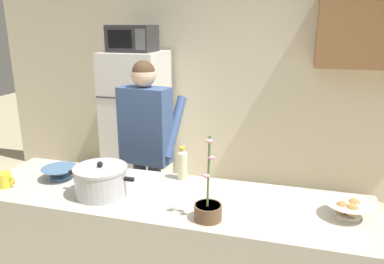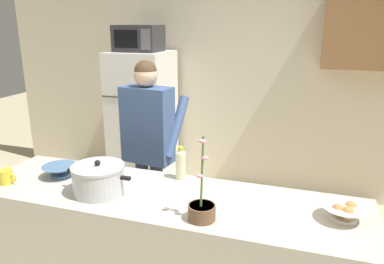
{
  "view_description": "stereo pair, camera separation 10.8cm",
  "coord_description": "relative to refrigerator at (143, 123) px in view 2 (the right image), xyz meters",
  "views": [
    {
      "loc": [
        0.71,
        -1.96,
        1.95
      ],
      "look_at": [
        0.0,
        0.55,
        1.17
      ],
      "focal_mm": 34.88,
      "sensor_mm": 36.0,
      "label": 1
    },
    {
      "loc": [
        0.81,
        -1.93,
        1.95
      ],
      "look_at": [
        0.0,
        0.55,
        1.17
      ],
      "focal_mm": 34.88,
      "sensor_mm": 36.0,
      "label": 2
    }
  ],
  "objects": [
    {
      "name": "cooking_pot",
      "position": [
        0.63,
        -1.94,
        0.2
      ],
      "size": [
        0.44,
        0.33,
        0.22
      ],
      "color": "silver",
      "rests_on": "kitchen_island"
    },
    {
      "name": "refrigerator",
      "position": [
        0.0,
        0.0,
        0.0
      ],
      "size": [
        0.64,
        0.68,
        1.63
      ],
      "color": "white",
      "rests_on": "ground"
    },
    {
      "name": "potted_orchid",
      "position": [
        1.33,
        -2.06,
        0.17
      ],
      "size": [
        0.15,
        0.15,
        0.47
      ],
      "color": "brown",
      "rests_on": "kitchen_island"
    },
    {
      "name": "microwave",
      "position": [
        0.0,
        -0.02,
        0.96
      ],
      "size": [
        0.48,
        0.37,
        0.28
      ],
      "color": "#2D2D30",
      "rests_on": "refrigerator"
    },
    {
      "name": "person_near_pot",
      "position": [
        0.56,
        -1.06,
        0.22
      ],
      "size": [
        0.54,
        0.46,
        1.65
      ],
      "color": "#33384C",
      "rests_on": "ground"
    },
    {
      "name": "back_wall_unit",
      "position": [
        1.28,
        0.41,
        0.57
      ],
      "size": [
        6.0,
        0.48,
        2.6
      ],
      "color": "beige",
      "rests_on": "ground"
    },
    {
      "name": "empty_bowl",
      "position": [
        0.24,
        -1.81,
        0.15
      ],
      "size": [
        0.24,
        0.24,
        0.08
      ],
      "color": "#4C7299",
      "rests_on": "kitchen_island"
    },
    {
      "name": "bottle_near_edge",
      "position": [
        1.04,
        -1.58,
        0.22
      ],
      "size": [
        0.07,
        0.07,
        0.23
      ],
      "color": "beige",
      "rests_on": "kitchen_island"
    },
    {
      "name": "kitchen_island",
      "position": [
        1.03,
        -1.85,
        -0.36
      ],
      "size": [
        2.46,
        0.68,
        0.92
      ],
      "primitive_type": "cube",
      "color": "beige",
      "rests_on": "ground"
    },
    {
      "name": "bread_bowl",
      "position": [
        2.06,
        -1.83,
        0.15
      ],
      "size": [
        0.24,
        0.24,
        0.1
      ],
      "color": "white",
      "rests_on": "kitchen_island"
    },
    {
      "name": "coffee_mug",
      "position": [
        -0.03,
        -2.01,
        0.15
      ],
      "size": [
        0.13,
        0.09,
        0.1
      ],
      "color": "yellow",
      "rests_on": "kitchen_island"
    }
  ]
}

